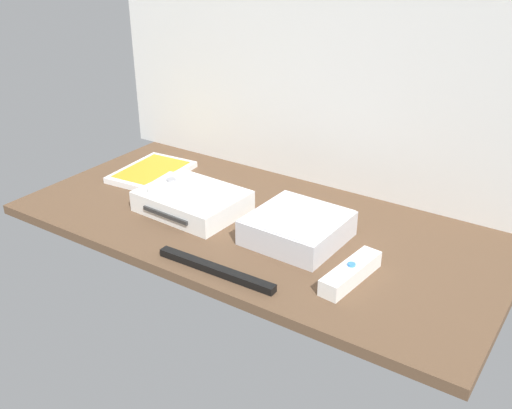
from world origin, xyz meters
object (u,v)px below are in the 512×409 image
at_px(remote_classic_pad, 187,188).
at_px(sensor_bar, 216,270).
at_px(game_console, 193,201).
at_px(mini_computer, 297,227).
at_px(remote_wand, 351,273).
at_px(game_case, 152,172).

xyz_separation_m(remote_classic_pad, sensor_bar, (0.19, -0.16, -0.05)).
bearing_deg(game_console, mini_computer, 6.10).
relative_size(remote_wand, sensor_bar, 0.63).
distance_m(game_console, remote_classic_pad, 0.03).
bearing_deg(game_case, sensor_bar, -38.63).
distance_m(game_case, sensor_bar, 0.47).
xyz_separation_m(game_console, remote_classic_pad, (-0.00, -0.01, 0.03)).
bearing_deg(remote_wand, game_case, 171.78).
bearing_deg(game_console, remote_classic_pad, -109.01).
distance_m(mini_computer, sensor_bar, 0.19).
bearing_deg(mini_computer, game_case, 169.97).
relative_size(game_case, sensor_bar, 0.84).
distance_m(mini_computer, remote_classic_pad, 0.25).
height_order(mini_computer, sensor_bar, mini_computer).
bearing_deg(remote_wand, remote_classic_pad, 179.17).
xyz_separation_m(mini_computer, sensor_bar, (-0.06, -0.18, -0.02)).
bearing_deg(remote_classic_pad, sensor_bar, -44.88).
bearing_deg(game_console, game_case, 157.99).
bearing_deg(game_case, remote_wand, -19.16).
height_order(remote_wand, remote_classic_pad, remote_classic_pad).
relative_size(game_console, remote_classic_pad, 1.44).
distance_m(mini_computer, remote_wand, 0.17).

